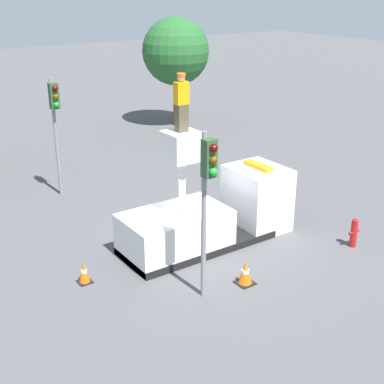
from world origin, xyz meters
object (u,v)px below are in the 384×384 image
object	(u,v)px
traffic_light_pole	(207,185)
traffic_cone_curbside	(245,273)
bucket_truck	(211,216)
fire_hydrant	(354,233)
worker	(181,103)
traffic_light_across	(55,114)
tree_left_bg	(176,52)
traffic_cone_rear	(84,273)

from	to	relation	value
traffic_light_pole	traffic_cone_curbside	distance (m)	3.33
bucket_truck	fire_hydrant	xyz separation A→B (m)	(3.69, -2.99, -0.42)
worker	traffic_light_across	xyz separation A→B (m)	(-1.42, 6.83, -1.50)
traffic_light_across	fire_hydrant	distance (m)	12.00
traffic_light_across	worker	bearing A→B (deg)	-78.28
bucket_truck	traffic_light_pole	world-z (taller)	traffic_light_pole
bucket_truck	worker	bearing A→B (deg)	180.00
bucket_truck	tree_left_bg	xyz separation A→B (m)	(7.62, 13.89, 3.48)
bucket_truck	fire_hydrant	size ratio (longest dim) A/B	5.91
bucket_truck	worker	distance (m)	4.13
worker	traffic_light_pole	distance (m)	3.29
traffic_cone_rear	traffic_cone_curbside	bearing A→B (deg)	-35.15
fire_hydrant	traffic_cone_rear	size ratio (longest dim) A/B	1.51
traffic_light_across	traffic_cone_curbside	world-z (taller)	traffic_light_across
bucket_truck	worker	xyz separation A→B (m)	(-1.13, 0.00, 3.97)
fire_hydrant	tree_left_bg	bearing A→B (deg)	76.91
worker	tree_left_bg	bearing A→B (deg)	57.79
bucket_truck	tree_left_bg	bearing A→B (deg)	61.25
traffic_light_across	tree_left_bg	size ratio (longest dim) A/B	0.75
tree_left_bg	bucket_truck	bearing A→B (deg)	-118.75
worker	traffic_cone_rear	world-z (taller)	worker
traffic_light_across	traffic_cone_curbside	distance (m)	10.24
traffic_light_across	traffic_cone_curbside	xyz separation A→B (m)	(1.77, -9.61, -3.05)
worker	traffic_light_pole	bearing A→B (deg)	-110.41
traffic_light_across	bucket_truck	bearing A→B (deg)	-69.54
fire_hydrant	traffic_cone_rear	world-z (taller)	fire_hydrant
worker	traffic_light_across	world-z (taller)	worker
bucket_truck	traffic_light_across	size ratio (longest dim) A/B	1.26
traffic_cone_rear	tree_left_bg	xyz separation A→B (m)	(12.25, 13.96, 4.08)
traffic_cone_rear	traffic_cone_curbside	world-z (taller)	traffic_cone_curbside
worker	fire_hydrant	bearing A→B (deg)	-31.82
traffic_cone_curbside	fire_hydrant	bearing A→B (deg)	-2.76
worker	traffic_light_across	size ratio (longest dim) A/B	0.36
traffic_cone_curbside	bucket_truck	bearing A→B (deg)	74.35
fire_hydrant	worker	bearing A→B (deg)	148.18
traffic_light_across	traffic_cone_curbside	bearing A→B (deg)	-79.56
bucket_truck	traffic_cone_rear	size ratio (longest dim) A/B	8.91
fire_hydrant	traffic_light_pole	bearing A→B (deg)	177.52
traffic_cone_rear	tree_left_bg	distance (m)	19.02
worker	traffic_cone_curbside	xyz separation A→B (m)	(0.35, -2.78, -4.54)
traffic_light_across	traffic_cone_curbside	size ratio (longest dim) A/B	6.53
traffic_light_pole	traffic_cone_curbside	xyz separation A→B (m)	(1.37, -0.04, -3.03)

